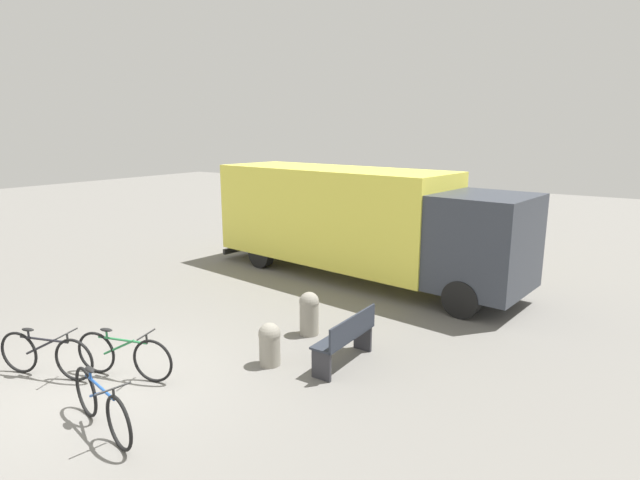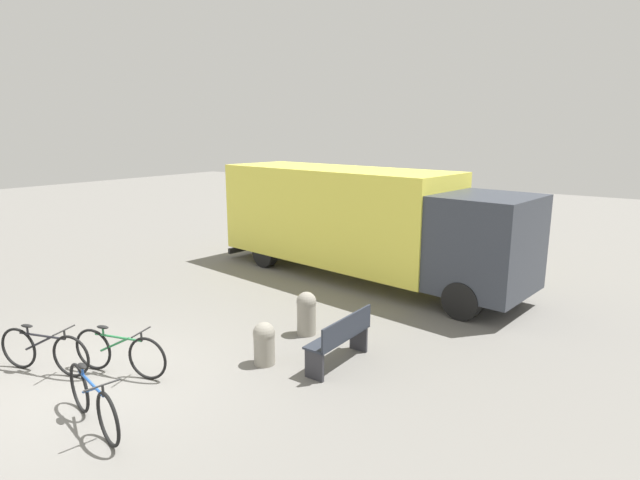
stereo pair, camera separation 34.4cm
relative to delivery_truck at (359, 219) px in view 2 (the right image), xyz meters
name	(u,v)px [view 2 (the right image)]	position (x,y,z in m)	size (l,w,h in m)	color
ground_plane	(86,386)	(-0.35, -7.40, -1.57)	(60.00, 60.00, 0.00)	slate
delivery_truck	(359,219)	(0.00, 0.00, 0.00)	(8.78, 3.17, 2.85)	#EAE04C
park_bench	(341,338)	(2.43, -4.54, -1.08)	(0.40, 1.41, 0.88)	#282D38
bicycle_near	(44,351)	(-1.28, -7.52, -1.20)	(1.66, 0.66, 0.79)	black
bicycle_middle	(119,352)	(-0.25, -6.86, -1.20)	(1.68, 0.62, 0.79)	black
bicycle_far	(93,401)	(0.79, -7.91, -1.20)	(1.71, 0.50, 0.79)	black
bollard_near_bench	(264,342)	(1.37, -5.24, -1.18)	(0.37, 0.37, 0.73)	gray
bollard_far_bench	(306,312)	(1.18, -3.84, -1.12)	(0.38, 0.38, 0.84)	gray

